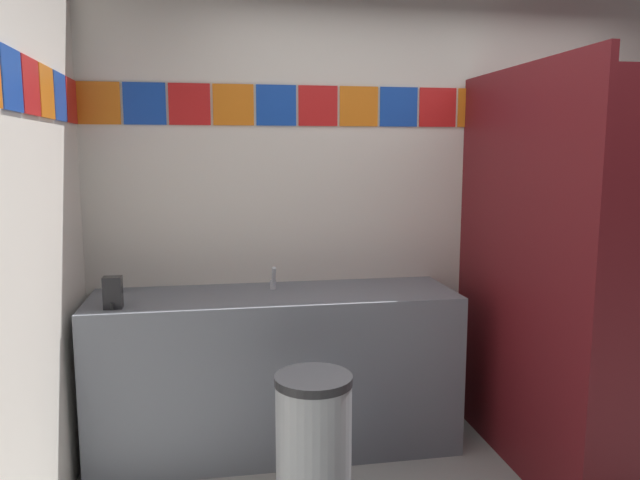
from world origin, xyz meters
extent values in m
cube|color=silver|center=(0.00, 1.50, 1.34)|extent=(3.90, 0.08, 2.68)
cube|color=orange|center=(-1.83, 1.46, 1.92)|extent=(0.23, 0.01, 0.23)
cube|color=#1947B7|center=(-1.58, 1.46, 1.92)|extent=(0.23, 0.01, 0.23)
cube|color=red|center=(-1.34, 1.46, 1.92)|extent=(0.23, 0.01, 0.23)
cube|color=orange|center=(-1.10, 1.46, 1.92)|extent=(0.23, 0.01, 0.23)
cube|color=#1947B7|center=(-0.85, 1.46, 1.92)|extent=(0.23, 0.01, 0.23)
cube|color=red|center=(-0.61, 1.46, 1.92)|extent=(0.23, 0.01, 0.23)
cube|color=orange|center=(-0.37, 1.46, 1.92)|extent=(0.23, 0.01, 0.23)
cube|color=#1947B7|center=(-0.12, 1.46, 1.92)|extent=(0.23, 0.01, 0.23)
cube|color=red|center=(0.12, 1.46, 1.92)|extent=(0.23, 0.01, 0.23)
cube|color=orange|center=(0.37, 1.46, 1.92)|extent=(0.23, 0.01, 0.23)
cube|color=#1947B7|center=(0.61, 1.46, 1.92)|extent=(0.23, 0.01, 0.23)
cube|color=red|center=(0.85, 1.46, 1.92)|extent=(0.23, 0.01, 0.23)
cube|color=orange|center=(1.10, 1.46, 1.92)|extent=(0.23, 0.01, 0.23)
cube|color=#1947B7|center=(1.34, 1.46, 1.92)|extent=(0.23, 0.01, 0.23)
cube|color=#1947B7|center=(-1.94, 0.37, 1.92)|extent=(0.01, 0.23, 0.23)
cube|color=red|center=(-1.94, 0.61, 1.92)|extent=(0.01, 0.23, 0.23)
cube|color=orange|center=(-1.94, 0.85, 1.92)|extent=(0.01, 0.23, 0.23)
cube|color=#1947B7|center=(-1.94, 1.10, 1.92)|extent=(0.01, 0.23, 0.23)
cube|color=red|center=(-1.94, 1.34, 1.92)|extent=(0.01, 0.23, 0.23)
cube|color=slate|center=(-0.90, 1.17, 0.44)|extent=(2.00, 0.59, 0.89)
cube|color=slate|center=(-0.90, 1.45, 0.85)|extent=(2.00, 0.03, 0.08)
cylinder|color=white|center=(-0.90, 1.14, 0.83)|extent=(0.34, 0.34, 0.10)
cylinder|color=silver|center=(-0.90, 1.28, 0.91)|extent=(0.04, 0.04, 0.05)
cylinder|color=silver|center=(-0.90, 1.23, 0.98)|extent=(0.02, 0.06, 0.09)
cube|color=black|center=(-1.72, 0.99, 0.97)|extent=(0.09, 0.07, 0.16)
cylinder|color=black|center=(-1.72, 0.95, 0.91)|extent=(0.02, 0.02, 0.03)
cube|color=maroon|center=(0.32, 0.78, 1.04)|extent=(0.04, 1.37, 2.09)
cylinder|color=silver|center=(0.34, 0.11, 1.15)|extent=(0.02, 0.02, 0.10)
cylinder|color=white|center=(0.95, 1.02, 0.20)|extent=(0.38, 0.38, 0.40)
torus|color=white|center=(0.95, 1.02, 0.42)|extent=(0.39, 0.39, 0.05)
cube|color=white|center=(0.95, 1.23, 0.57)|extent=(0.34, 0.17, 0.34)
cylinder|color=#999EA3|center=(-0.80, 0.48, 0.31)|extent=(0.35, 0.35, 0.63)
cylinder|color=#262628|center=(-0.80, 0.48, 0.65)|extent=(0.35, 0.35, 0.04)
camera|label=1|loc=(-1.22, -2.09, 1.66)|focal=34.15mm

